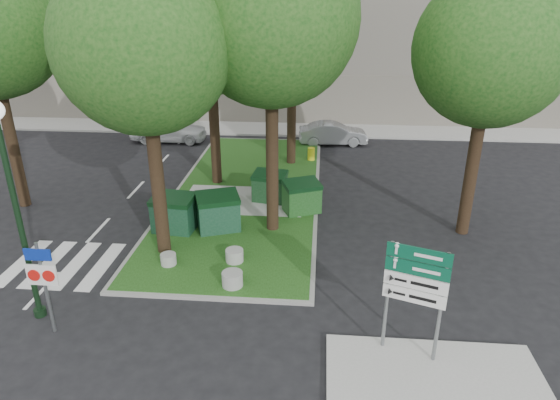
# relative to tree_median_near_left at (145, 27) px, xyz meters

# --- Properties ---
(ground) EXTENTS (120.00, 120.00, 0.00)m
(ground) POSITION_rel_tree_median_near_left_xyz_m (1.41, -2.56, -7.32)
(ground) COLOR black
(ground) RESTS_ON ground
(median_island) EXTENTS (6.00, 16.00, 0.12)m
(median_island) POSITION_rel_tree_median_near_left_xyz_m (1.91, 5.44, -7.26)
(median_island) COLOR #1F4413
(median_island) RESTS_ON ground
(median_kerb) EXTENTS (6.30, 16.30, 0.10)m
(median_kerb) POSITION_rel_tree_median_near_left_xyz_m (1.91, 5.44, -7.27)
(median_kerb) COLOR gray
(median_kerb) RESTS_ON ground
(building_sidewalk) EXTENTS (42.00, 3.00, 0.12)m
(building_sidewalk) POSITION_rel_tree_median_near_left_xyz_m (1.41, 15.94, -7.26)
(building_sidewalk) COLOR #999993
(building_sidewalk) RESTS_ON ground
(zebra_crossing) EXTENTS (5.00, 3.00, 0.01)m
(zebra_crossing) POSITION_rel_tree_median_near_left_xyz_m (-2.34, -1.06, -7.31)
(zebra_crossing) COLOR silver
(zebra_crossing) RESTS_ON ground
(tree_median_near_left) EXTENTS (5.20, 5.20, 10.53)m
(tree_median_near_left) POSITION_rel_tree_median_near_left_xyz_m (0.00, 0.00, 0.00)
(tree_median_near_left) COLOR black
(tree_median_near_left) RESTS_ON ground
(tree_median_near_right) EXTENTS (5.60, 5.60, 11.46)m
(tree_median_near_right) POSITION_rel_tree_median_near_left_xyz_m (3.50, 2.00, 0.67)
(tree_median_near_right) COLOR black
(tree_median_near_right) RESTS_ON ground
(tree_median_mid) EXTENTS (4.80, 4.80, 9.99)m
(tree_median_mid) POSITION_rel_tree_median_near_left_xyz_m (0.50, 6.50, -0.34)
(tree_median_mid) COLOR black
(tree_median_mid) RESTS_ON ground
(tree_street_right) EXTENTS (5.00, 5.00, 10.06)m
(tree_street_right) POSITION_rel_tree_median_near_left_xyz_m (10.50, 2.50, -0.33)
(tree_street_right) COLOR black
(tree_street_right) RESTS_ON ground
(dumpster_a) EXTENTS (1.61, 1.21, 1.40)m
(dumpster_a) POSITION_rel_tree_median_near_left_xyz_m (-0.16, 1.49, -6.53)
(dumpster_a) COLOR #0F3821
(dumpster_a) RESTS_ON median_island
(dumpster_b) EXTENTS (1.80, 1.53, 1.42)m
(dumpster_b) POSITION_rel_tree_median_near_left_xyz_m (1.44, 1.69, -6.52)
(dumpster_b) COLOR #103722
(dumpster_b) RESTS_ON median_island
(dumpster_c) EXTENTS (1.51, 1.18, 1.27)m
(dumpster_c) POSITION_rel_tree_median_near_left_xyz_m (3.04, 4.52, -6.59)
(dumpster_c) COLOR #0F3416
(dumpster_c) RESTS_ON median_island
(dumpster_d) EXTENTS (1.68, 1.46, 1.30)m
(dumpster_d) POSITION_rel_tree_median_near_left_xyz_m (4.41, 3.51, -6.57)
(dumpster_d) COLOR #164816
(dumpster_d) RESTS_ON median_island
(bollard_left) EXTENTS (0.51, 0.51, 0.36)m
(bollard_left) POSITION_rel_tree_median_near_left_xyz_m (0.32, -0.95, -7.02)
(bollard_left) COLOR gray
(bollard_left) RESTS_ON median_island
(bollard_right) EXTENTS (0.63, 0.63, 0.45)m
(bollard_right) POSITION_rel_tree_median_near_left_xyz_m (2.59, -2.01, -6.97)
(bollard_right) COLOR gray
(bollard_right) RESTS_ON median_island
(bollard_mid) EXTENTS (0.58, 0.58, 0.41)m
(bollard_mid) POSITION_rel_tree_median_near_left_xyz_m (2.41, -0.57, -6.99)
(bollard_mid) COLOR #9B9D98
(bollard_mid) RESTS_ON median_island
(litter_bin) EXTENTS (0.36, 0.36, 0.64)m
(litter_bin) POSITION_rel_tree_median_near_left_xyz_m (4.61, 9.92, -6.88)
(litter_bin) COLOR yellow
(litter_bin) RESTS_ON median_island
(street_lamp) EXTENTS (0.48, 0.48, 5.99)m
(street_lamp) POSITION_rel_tree_median_near_left_xyz_m (-2.49, -3.75, -3.55)
(street_lamp) COLOR black
(street_lamp) RESTS_ON ground
(traffic_sign_pole) EXTENTS (0.79, 0.08, 2.65)m
(traffic_sign_pole) POSITION_rel_tree_median_near_left_xyz_m (-1.76, -4.38, -5.62)
(traffic_sign_pole) COLOR slate
(traffic_sign_pole) RESTS_ON ground
(directional_sign) EXTENTS (1.39, 0.54, 2.93)m
(directional_sign) POSITION_rel_tree_median_near_left_xyz_m (7.39, -4.56, -5.25)
(directional_sign) COLOR slate
(directional_sign) RESTS_ON sidewalk_corner
(car_white) EXTENTS (4.35, 1.80, 1.47)m
(car_white) POSITION_rel_tree_median_near_left_xyz_m (-3.74, 12.94, -6.58)
(car_white) COLOR white
(car_white) RESTS_ON ground
(car_silver) EXTENTS (3.95, 1.67, 1.27)m
(car_silver) POSITION_rel_tree_median_near_left_xyz_m (5.76, 13.17, -6.68)
(car_silver) COLOR gray
(car_silver) RESTS_ON ground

